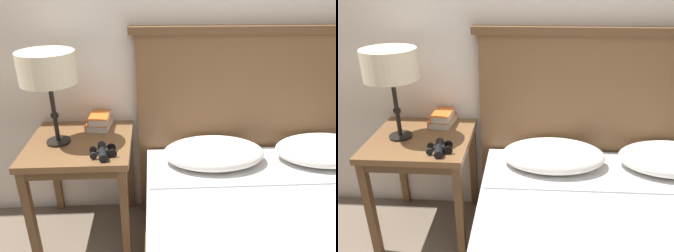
{
  "view_description": "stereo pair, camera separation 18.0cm",
  "coord_description": "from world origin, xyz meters",
  "views": [
    {
      "loc": [
        -0.08,
        -0.94,
        1.53
      ],
      "look_at": [
        0.0,
        0.7,
        0.77
      ],
      "focal_mm": 35.0,
      "sensor_mm": 36.0,
      "label": 1
    },
    {
      "loc": [
        0.1,
        -0.94,
        1.53
      ],
      "look_at": [
        0.0,
        0.7,
        0.77
      ],
      "focal_mm": 35.0,
      "sensor_mm": 36.0,
      "label": 2
    }
  ],
  "objects": [
    {
      "name": "wall_back",
      "position": [
        0.0,
        1.05,
        1.3
      ],
      "size": [
        8.0,
        0.06,
        2.6
      ],
      "color": "silver",
      "rests_on": "ground_plane"
    },
    {
      "name": "nightstand",
      "position": [
        -0.5,
        0.75,
        0.58
      ],
      "size": [
        0.58,
        0.58,
        0.67
      ],
      "color": "brown",
      "rests_on": "ground_plane"
    },
    {
      "name": "table_lamp",
      "position": [
        -0.61,
        0.73,
        1.09
      ],
      "size": [
        0.29,
        0.29,
        0.51
      ],
      "color": "black",
      "rests_on": "nightstand"
    },
    {
      "name": "book_on_nightstand",
      "position": [
        -0.41,
        0.92,
        0.69
      ],
      "size": [
        0.16,
        0.2,
        0.04
      ],
      "color": "silver",
      "rests_on": "nightstand"
    },
    {
      "name": "binoculars_pair",
      "position": [
        -0.35,
        0.57,
        0.69
      ],
      "size": [
        0.15,
        0.16,
        0.05
      ],
      "color": "black",
      "rests_on": "nightstand"
    },
    {
      "name": "book_stacked_on_top",
      "position": [
        -0.41,
        0.92,
        0.73
      ],
      "size": [
        0.12,
        0.18,
        0.04
      ],
      "color": "silver",
      "rests_on": "book_on_nightstand"
    }
  ]
}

